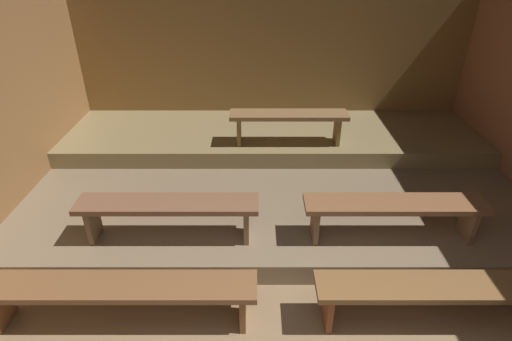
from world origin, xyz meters
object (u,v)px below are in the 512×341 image
at_px(bench_middle_center, 290,119).
at_px(bench_floor_right, 455,291).
at_px(bench_floor_left, 119,290).
at_px(bench_lower_left, 169,208).
at_px(bench_lower_right, 395,209).

bearing_deg(bench_middle_center, bench_floor_right, -65.59).
bearing_deg(bench_floor_left, bench_lower_left, 72.81).
bearing_deg(bench_middle_center, bench_lower_right, -62.35).
xyz_separation_m(bench_lower_left, bench_lower_right, (2.23, 0.00, 0.00)).
xyz_separation_m(bench_floor_right, bench_middle_center, (-1.19, 2.63, 0.44)).
bearing_deg(bench_floor_left, bench_middle_center, 59.12).
height_order(bench_lower_left, bench_middle_center, bench_middle_center).
height_order(bench_floor_left, bench_floor_right, same).
height_order(bench_floor_left, bench_lower_left, bench_lower_left).
distance_m(bench_floor_left, bench_lower_right, 2.65).
xyz_separation_m(bench_lower_left, bench_middle_center, (1.31, 1.77, 0.22)).
height_order(bench_lower_left, bench_lower_right, same).
bearing_deg(bench_floor_right, bench_lower_right, 107.19).
bearing_deg(bench_middle_center, bench_lower_left, -126.44).
xyz_separation_m(bench_lower_right, bench_middle_center, (-0.93, 1.77, 0.22)).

